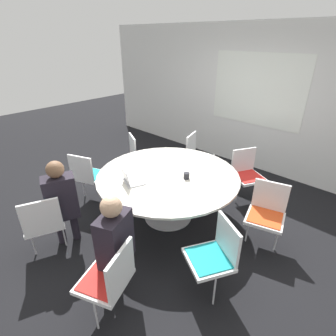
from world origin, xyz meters
The scene contains 15 objects.
ground_plane centered at (0.00, 0.00, 0.00)m, with size 16.00×16.00×0.00m, color black.
wall_back centered at (0.00, 2.47, 1.35)m, with size 8.00×0.07×2.70m.
conference_table centered at (0.00, 0.00, 0.63)m, with size 1.98×1.98×0.72m.
chair_0 centered at (-0.56, -1.55, 0.51)m, with size 0.55×0.57×0.86m.
chair_1 centered at (0.68, -1.50, 0.51)m, with size 0.55×0.57×0.86m.
chair_2 centered at (1.21, -0.61, 0.51)m, with size 0.59×0.58×0.86m.
chair_3 centered at (1.28, 0.42, 0.51)m, with size 0.54×0.52×0.86m.
chair_4 centered at (0.59, 1.21, 0.51)m, with size 0.58×0.59×0.86m.
chair_5 centered at (-0.44, 1.27, 0.51)m, with size 0.53×0.54×0.86m.
chair_6 centered at (-1.23, 0.56, 0.51)m, with size 0.58×0.57×0.86m.
chair_7 centered at (-1.23, -0.55, 0.51)m, with size 0.56×0.55×0.86m.
person_0 centered at (-0.54, -1.30, 0.70)m, with size 0.35×0.42×1.21m.
person_1 centered at (0.51, -1.31, 0.70)m, with size 0.35×0.42×1.21m.
laptop centered at (-0.20, -0.50, 0.77)m, with size 0.36×0.34×0.21m.
coffee_cup centered at (0.26, 0.08, 0.76)m, with size 0.08×0.08×0.09m.
Camera 1 is at (2.19, -2.36, 2.45)m, focal length 28.00 mm.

